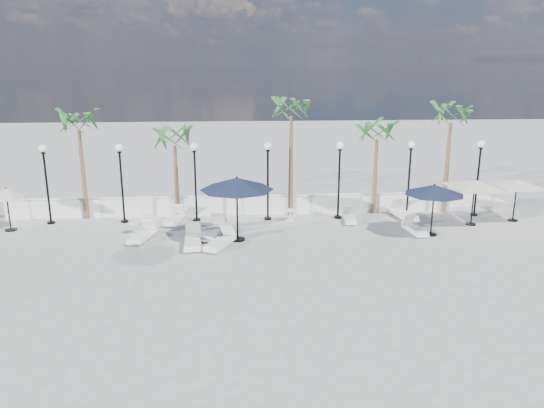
{
  "coord_description": "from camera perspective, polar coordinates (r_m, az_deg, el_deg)",
  "views": [
    {
      "loc": [
        -1.44,
        -18.6,
        7.64
      ],
      "look_at": [
        0.03,
        3.88,
        1.5
      ],
      "focal_mm": 35.0,
      "sensor_mm": 36.0,
      "label": 1
    }
  ],
  "objects": [
    {
      "name": "lounger_3",
      "position": [
        22.44,
        -5.59,
        -4.06
      ],
      "size": [
        1.38,
        2.07,
        0.74
      ],
      "rotation": [
        0.0,
        0.0,
        -0.42
      ],
      "color": "silver",
      "rests_on": "ground"
    },
    {
      "name": "lamppost_3",
      "position": [
        25.66,
        -0.46,
        3.67
      ],
      "size": [
        0.36,
        0.36,
        3.84
      ],
      "color": "black",
      "rests_on": "ground"
    },
    {
      "name": "parasol_cream_sq_a",
      "position": [
        26.64,
        21.01,
        2.34
      ],
      "size": [
        4.74,
        4.74,
        2.33
      ],
      "color": "black",
      "rests_on": "ground"
    },
    {
      "name": "ground",
      "position": [
        20.16,
        0.63,
        -7.03
      ],
      "size": [
        100.0,
        100.0,
        0.0
      ],
      "primitive_type": "plane",
      "color": "gray",
      "rests_on": "ground"
    },
    {
      "name": "lamppost_6",
      "position": [
        28.26,
        21.36,
        3.7
      ],
      "size": [
        0.36,
        0.36,
        3.84
      ],
      "color": "black",
      "rests_on": "ground"
    },
    {
      "name": "palm_1",
      "position": [
        26.36,
        -10.44,
        6.52
      ],
      "size": [
        2.6,
        2.6,
        4.7
      ],
      "color": "brown",
      "rests_on": "ground"
    },
    {
      "name": "palm_0",
      "position": [
        27.16,
        -20.08,
        7.76
      ],
      "size": [
        2.6,
        2.6,
        5.5
      ],
      "color": "brown",
      "rests_on": "ground"
    },
    {
      "name": "side_table_1",
      "position": [
        24.88,
        -14.54,
        -2.39
      ],
      "size": [
        0.53,
        0.53,
        0.51
      ],
      "color": "silver",
      "rests_on": "ground"
    },
    {
      "name": "palm_2",
      "position": [
        26.15,
        2.09,
        9.7
      ],
      "size": [
        2.6,
        2.6,
        6.1
      ],
      "color": "brown",
      "rests_on": "ground"
    },
    {
      "name": "palm_3",
      "position": [
        27.06,
        11.23,
        7.12
      ],
      "size": [
        2.6,
        2.6,
        4.9
      ],
      "color": "brown",
      "rests_on": "ground"
    },
    {
      "name": "lounger_6",
      "position": [
        27.16,
        13.96,
        -0.98
      ],
      "size": [
        1.02,
        2.15,
        0.78
      ],
      "rotation": [
        0.0,
        0.0,
        0.18
      ],
      "color": "silver",
      "rests_on": "ground"
    },
    {
      "name": "lounger_1",
      "position": [
        23.87,
        -13.82,
        -3.28
      ],
      "size": [
        1.08,
        1.97,
        0.7
      ],
      "rotation": [
        0.0,
        0.0,
        -0.27
      ],
      "color": "silver",
      "rests_on": "ground"
    },
    {
      "name": "lamppost_0",
      "position": [
        27.17,
        -23.18,
        3.09
      ],
      "size": [
        0.36,
        0.36,
        3.84
      ],
      "color": "black",
      "rests_on": "ground"
    },
    {
      "name": "lamppost_1",
      "position": [
        26.22,
        -15.94,
        3.33
      ],
      "size": [
        0.36,
        0.36,
        3.84
      ],
      "color": "black",
      "rests_on": "ground"
    },
    {
      "name": "side_table_2",
      "position": [
        25.97,
        1.98,
        -1.1
      ],
      "size": [
        0.57,
        0.57,
        0.56
      ],
      "color": "silver",
      "rests_on": "ground"
    },
    {
      "name": "balustrade",
      "position": [
        27.1,
        -0.57,
        -0.1
      ],
      "size": [
        26.0,
        0.3,
        1.01
      ],
      "color": "white",
      "rests_on": "ground"
    },
    {
      "name": "parasol_cream_sq_b",
      "position": [
        28.13,
        24.91,
        2.35
      ],
      "size": [
        4.42,
        4.42,
        2.22
      ],
      "color": "black",
      "rests_on": "ground"
    },
    {
      "name": "lamppost_2",
      "position": [
        25.7,
        -8.29,
        3.53
      ],
      "size": [
        0.36,
        0.36,
        3.84
      ],
      "color": "black",
      "rests_on": "ground"
    },
    {
      "name": "lamppost_4",
      "position": [
        26.09,
        7.26,
        3.74
      ],
      "size": [
        0.36,
        0.36,
        3.84
      ],
      "color": "black",
      "rests_on": "ground"
    },
    {
      "name": "lounger_7",
      "position": [
        25.0,
        15.12,
        -2.57
      ],
      "size": [
        0.79,
        1.81,
        0.66
      ],
      "rotation": [
        0.0,
        0.0,
        0.13
      ],
      "color": "silver",
      "rests_on": "ground"
    },
    {
      "name": "lounger_5",
      "position": [
        26.11,
        8.34,
        -1.46
      ],
      "size": [
        0.71,
        1.69,
        0.62
      ],
      "rotation": [
        0.0,
        0.0,
        -0.11
      ],
      "color": "silver",
      "rests_on": "ground"
    },
    {
      "name": "palm_4",
      "position": [
        28.15,
        18.7,
        8.52
      ],
      "size": [
        2.6,
        2.6,
        5.7
      ],
      "color": "brown",
      "rests_on": "ground"
    },
    {
      "name": "lounger_0",
      "position": [
        26.05,
        -10.49,
        -1.53
      ],
      "size": [
        0.93,
        1.93,
        0.69
      ],
      "rotation": [
        0.0,
        0.0,
        -0.19
      ],
      "color": "silver",
      "rests_on": "ground"
    },
    {
      "name": "lounger_4",
      "position": [
        22.73,
        -8.53,
        -3.86
      ],
      "size": [
        0.78,
        2.13,
        0.79
      ],
      "rotation": [
        0.0,
        0.0,
        0.05
      ],
      "color": "silver",
      "rests_on": "ground"
    },
    {
      "name": "parasol_navy_right",
      "position": [
        24.45,
        17.05,
        1.45
      ],
      "size": [
        2.66,
        2.66,
        2.38
      ],
      "color": "black",
      "rests_on": "ground"
    },
    {
      "name": "parasol_cream_small",
      "position": [
        26.98,
        -26.69,
        1.01
      ],
      "size": [
        1.68,
        1.68,
        2.06
      ],
      "color": "black",
      "rests_on": "ground"
    },
    {
      "name": "lamppost_5",
      "position": [
        26.97,
        14.59,
        3.75
      ],
      "size": [
        0.36,
        0.36,
        3.84
      ],
      "color": "black",
      "rests_on": "ground"
    },
    {
      "name": "side_table_0",
      "position": [
        26.05,
        -13.33,
        -1.54
      ],
      "size": [
        0.51,
        0.51,
        0.5
      ],
      "color": "silver",
      "rests_on": "ground"
    },
    {
      "name": "parasol_navy_mid",
      "position": [
        22.64,
        -3.81,
        2.15
      ],
      "size": [
        3.2,
        3.2,
        2.87
      ],
      "color": "black",
      "rests_on": "ground"
    },
    {
      "name": "lounger_2",
      "position": [
        23.82,
        -6.36,
        -2.88
      ],
      "size": [
        1.3,
        2.25,
        0.8
      ],
      "rotation": [
        0.0,
        0.0,
        -0.31
      ],
      "color": "silver",
      "rests_on": "ground"
    }
  ]
}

